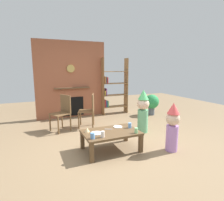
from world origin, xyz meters
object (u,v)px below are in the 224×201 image
object	(u,v)px
paper_cup_near_right	(136,130)
potted_plant_tall	(152,102)
coffee_table	(111,134)
paper_cup_far_left	(103,134)
birthday_cake_slice	(87,130)
paper_cup_near_left	(130,125)
child_with_cone_hat	(173,126)
paper_plate_rear	(118,127)
paper_cup_center	(93,136)
dining_chair_left	(63,110)
bookshelf	(113,89)
paper_plate_front	(97,133)
dining_chair_middle	(90,108)
child_in_pink	(143,110)

from	to	relation	value
paper_cup_near_right	potted_plant_tall	size ratio (longest dim) A/B	0.14
coffee_table	paper_cup_far_left	world-z (taller)	paper_cup_far_left
birthday_cake_slice	paper_cup_near_left	bearing A→B (deg)	-7.88
child_with_cone_hat	paper_cup_far_left	bearing A→B (deg)	12.93
coffee_table	paper_plate_rear	distance (m)	0.31
paper_cup_center	child_with_cone_hat	bearing A→B (deg)	-10.17
paper_cup_far_left	dining_chair_left	size ratio (longest dim) A/B	0.12
paper_cup_near_left	paper_cup_center	distance (m)	0.90
bookshelf	dining_chair_left	size ratio (longest dim) A/B	2.11
dining_chair_left	paper_cup_near_right	bearing A→B (deg)	92.85
birthday_cake_slice	child_with_cone_hat	bearing A→B (deg)	-23.23
child_with_cone_hat	potted_plant_tall	size ratio (longest dim) A/B	1.35
birthday_cake_slice	paper_plate_rear	bearing A→B (deg)	2.41
paper_plate_front	potted_plant_tall	world-z (taller)	potted_plant_tall
dining_chair_middle	paper_cup_near_right	bearing A→B (deg)	122.12
paper_cup_near_left	child_in_pink	world-z (taller)	child_in_pink
paper_plate_front	dining_chair_left	bearing A→B (deg)	102.57
paper_cup_center	paper_cup_near_right	bearing A→B (deg)	-4.26
paper_cup_near_left	child_with_cone_hat	world-z (taller)	child_with_cone_hat
child_in_pink	dining_chair_middle	xyz separation A→B (m)	(-1.08, 0.91, -0.05)
coffee_table	dining_chair_left	xyz separation A→B (m)	(-0.64, 1.59, 0.18)
child_with_cone_hat	coffee_table	bearing A→B (deg)	-0.00
paper_cup_center	paper_cup_far_left	distance (m)	0.18
coffee_table	birthday_cake_slice	xyz separation A→B (m)	(-0.42, 0.16, 0.10)
coffee_table	child_in_pink	xyz separation A→B (m)	(1.13, 0.64, 0.23)
bookshelf	dining_chair_middle	bearing A→B (deg)	-136.50
child_in_pink	child_with_cone_hat	bearing A→B (deg)	57.23
paper_cup_near_right	child_in_pink	size ratio (longest dim) A/B	0.09
birthday_cake_slice	child_with_cone_hat	xyz separation A→B (m)	(1.49, -0.64, 0.07)
paper_cup_near_right	birthday_cake_slice	world-z (taller)	paper_cup_near_right
child_with_cone_hat	dining_chair_middle	distance (m)	2.27
bookshelf	paper_plate_rear	world-z (taller)	bookshelf
paper_cup_near_right	child_in_pink	xyz separation A→B (m)	(0.73, 0.91, 0.13)
child_in_pink	dining_chair_middle	size ratio (longest dim) A/B	1.18
coffee_table	paper_cup_far_left	distance (m)	0.35
paper_cup_far_left	paper_plate_front	xyz separation A→B (m)	(-0.04, 0.23, -0.05)
paper_cup_far_left	dining_chair_middle	xyz separation A→B (m)	(0.30, 1.77, 0.07)
paper_plate_rear	paper_cup_near_right	bearing A→B (deg)	-70.74
child_in_pink	paper_cup_near_left	bearing A→B (deg)	11.11
paper_plate_rear	paper_cup_near_left	bearing A→B (deg)	-36.49
paper_cup_far_left	paper_plate_front	distance (m)	0.23
paper_cup_center	coffee_table	bearing A→B (deg)	25.87
paper_cup_near_right	paper_cup_center	distance (m)	0.83
coffee_table	child_in_pink	world-z (taller)	child_in_pink
paper_cup_center	child_in_pink	size ratio (longest dim) A/B	0.10
coffee_table	bookshelf	bearing A→B (deg)	65.43
coffee_table	paper_plate_front	distance (m)	0.29
paper_plate_rear	birthday_cake_slice	size ratio (longest dim) A/B	1.84
paper_plate_rear	dining_chair_middle	size ratio (longest dim) A/B	0.20
paper_cup_near_right	paper_cup_far_left	distance (m)	0.65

